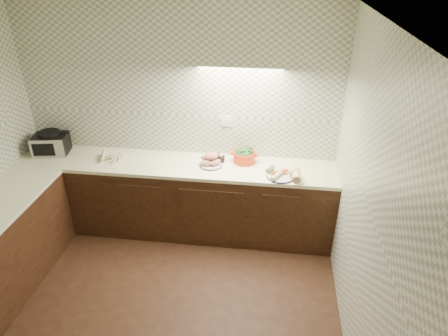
# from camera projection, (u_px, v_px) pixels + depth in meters

# --- Properties ---
(room) EXTENTS (3.60, 3.60, 2.60)m
(room) POSITION_uv_depth(u_px,v_px,m) (119.00, 172.00, 2.84)
(room) COLOR black
(room) RESTS_ON ground
(counter) EXTENTS (3.60, 3.60, 0.90)m
(counter) POSITION_uv_depth(u_px,v_px,m) (94.00, 236.00, 4.07)
(counter) COLOR black
(counter) RESTS_ON ground
(toaster_oven) EXTENTS (0.43, 0.36, 0.27)m
(toaster_oven) POSITION_uv_depth(u_px,v_px,m) (51.00, 143.00, 4.66)
(toaster_oven) COLOR black
(toaster_oven) RESTS_ON counter
(parsnip_pile) EXTENTS (0.36, 0.32, 0.08)m
(parsnip_pile) POSITION_uv_depth(u_px,v_px,m) (114.00, 156.00, 4.59)
(parsnip_pile) COLOR beige
(parsnip_pile) RESTS_ON counter
(sweet_potato_plate) EXTENTS (0.26, 0.26, 0.16)m
(sweet_potato_plate) POSITION_uv_depth(u_px,v_px,m) (211.00, 160.00, 4.42)
(sweet_potato_plate) COLOR #15193D
(sweet_potato_plate) RESTS_ON counter
(onion_bowl) EXTENTS (0.16, 0.16, 0.12)m
(onion_bowl) POSITION_uv_depth(u_px,v_px,m) (218.00, 157.00, 4.52)
(onion_bowl) COLOR black
(onion_bowl) RESTS_ON counter
(dutch_oven) EXTENTS (0.31, 0.27, 0.17)m
(dutch_oven) POSITION_uv_depth(u_px,v_px,m) (244.00, 155.00, 4.48)
(dutch_oven) COLOR red
(dutch_oven) RESTS_ON counter
(veg_plate) EXTENTS (0.39, 0.30, 0.14)m
(veg_plate) POSITION_uv_depth(u_px,v_px,m) (286.00, 173.00, 4.19)
(veg_plate) COLOR #15193D
(veg_plate) RESTS_ON counter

